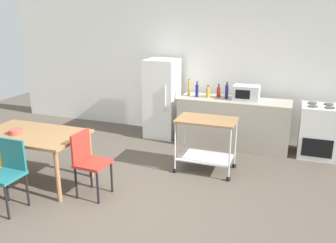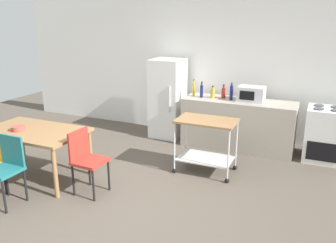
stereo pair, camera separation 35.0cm
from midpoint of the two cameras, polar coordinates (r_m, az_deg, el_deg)
ground_plane at (r=4.74m, az=-5.22°, el=-13.08°), size 12.00×12.00×0.00m
back_wall at (r=7.13m, az=7.11°, el=9.45°), size 8.40×0.12×2.90m
kitchen_counter at (r=6.56m, az=12.79°, el=-0.46°), size 2.00×0.64×0.90m
dining_table at (r=5.47m, az=-19.21°, el=-2.12°), size 1.50×0.90×0.75m
chair_teal at (r=4.90m, az=-22.91°, el=-6.64°), size 0.41×0.41×0.89m
chair_red at (r=4.86m, az=-11.18°, el=-5.75°), size 0.42×0.42×0.89m
stove_oven at (r=6.49m, az=25.45°, el=-1.92°), size 0.60×0.61×0.92m
refrigerator at (r=6.97m, az=1.36°, el=3.75°), size 0.60×0.63×1.55m
kitchen_cart at (r=5.43m, az=8.05°, el=-2.54°), size 0.91×0.57×0.85m
bottle_vinegar at (r=6.63m, az=5.72°, el=5.25°), size 0.06×0.06×0.31m
bottle_olive_oil at (r=6.53m, az=7.02°, el=4.94°), size 0.06×0.06×0.30m
bottle_soda at (r=6.52m, az=8.82°, el=4.58°), size 0.08×0.08×0.22m
bottle_sesame_oil at (r=6.55m, az=10.53°, el=4.63°), size 0.07×0.07×0.25m
bottle_wine at (r=6.43m, az=11.80°, el=4.63°), size 0.06×0.06×0.31m
microwave at (r=6.42m, az=14.89°, el=4.36°), size 0.46×0.35×0.26m
fruit_bowl at (r=5.49m, az=-21.50°, el=-1.05°), size 0.20×0.20×0.07m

